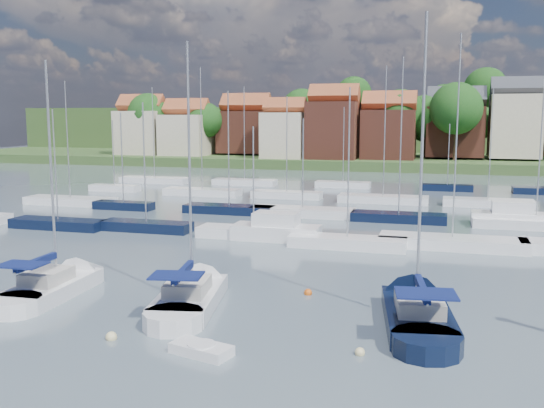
% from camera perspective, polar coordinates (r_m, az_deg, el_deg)
% --- Properties ---
extents(ground, '(260.00, 260.00, 0.00)m').
position_cam_1_polar(ground, '(67.03, 9.40, -0.29)').
color(ground, '#43525B').
rests_on(ground, ground).
extents(sailboat_left, '(3.11, 10.26, 13.88)m').
position_cam_1_polar(sailboat_left, '(36.73, -19.03, -7.12)').
color(sailboat_left, silver).
rests_on(sailboat_left, ground).
extents(sailboat_centre, '(4.82, 11.13, 14.70)m').
position_cam_1_polar(sailboat_centre, '(33.34, -7.25, -8.29)').
color(sailboat_centre, silver).
rests_on(sailboat_centre, ground).
extents(sailboat_navy, '(4.66, 11.67, 15.74)m').
position_cam_1_polar(sailboat_navy, '(31.31, 13.26, -9.56)').
color(sailboat_navy, black).
rests_on(sailboat_navy, ground).
extents(tender, '(2.81, 1.82, 0.56)m').
position_cam_1_polar(tender, '(26.02, -6.66, -13.44)').
color(tender, silver).
rests_on(tender, ground).
extents(buoy_b, '(0.51, 0.51, 0.51)m').
position_cam_1_polar(buoy_b, '(28.44, -14.88, -12.21)').
color(buoy_b, beige).
rests_on(buoy_b, ground).
extents(buoy_c, '(0.43, 0.43, 0.43)m').
position_cam_1_polar(buoy_c, '(28.31, -9.03, -12.13)').
color(buoy_c, '#D85914').
rests_on(buoy_c, ground).
extents(buoy_d, '(0.43, 0.43, 0.43)m').
position_cam_1_polar(buoy_d, '(26.15, 8.26, -13.87)').
color(buoy_d, beige).
rests_on(buoy_d, ground).
extents(buoy_e, '(0.46, 0.46, 0.46)m').
position_cam_1_polar(buoy_e, '(34.06, 3.41, -8.51)').
color(buoy_e, '#D85914').
rests_on(buoy_e, ground).
extents(buoy_f, '(0.49, 0.49, 0.49)m').
position_cam_1_polar(buoy_f, '(27.14, 14.88, -13.22)').
color(buoy_f, '#D85914').
rests_on(buoy_f, ground).
extents(buoy_g, '(0.46, 0.46, 0.46)m').
position_cam_1_polar(buoy_g, '(36.48, -24.17, -8.10)').
color(buoy_g, '#D85914').
rests_on(buoy_g, ground).
extents(marina_field, '(79.62, 41.41, 15.93)m').
position_cam_1_polar(marina_field, '(62.00, 10.64, -0.60)').
color(marina_field, silver).
rests_on(marina_field, ground).
extents(far_shore_town, '(212.46, 90.00, 22.27)m').
position_cam_1_polar(far_shore_town, '(158.73, 14.17, 6.11)').
color(far_shore_town, '#3E5329').
rests_on(far_shore_town, ground).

